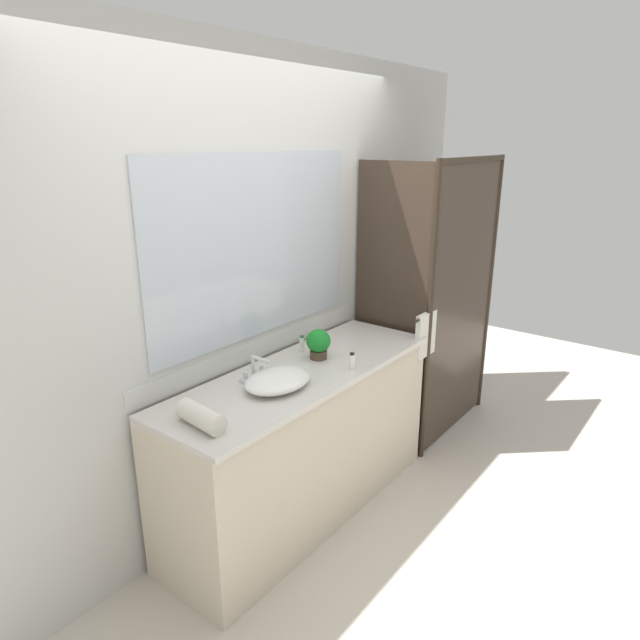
% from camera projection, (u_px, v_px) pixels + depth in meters
% --- Properties ---
extents(ground_plane, '(8.00, 8.00, 0.00)m').
position_uv_depth(ground_plane, '(305.00, 508.00, 3.31)').
color(ground_plane, beige).
extents(wall_back_with_mirror, '(4.40, 0.06, 2.60)m').
position_uv_depth(wall_back_with_mirror, '(255.00, 288.00, 3.11)').
color(wall_back_with_mirror, silver).
rests_on(wall_back_with_mirror, ground_plane).
extents(vanity_cabinet, '(1.80, 0.58, 0.90)m').
position_uv_depth(vanity_cabinet, '(303.00, 442.00, 3.18)').
color(vanity_cabinet, beige).
rests_on(vanity_cabinet, ground_plane).
extents(shower_enclosure, '(1.20, 0.59, 2.00)m').
position_uv_depth(shower_enclosure, '(441.00, 303.00, 3.85)').
color(shower_enclosure, '#2D2319').
rests_on(shower_enclosure, ground_plane).
extents(sink_basin, '(0.38, 0.29, 0.08)m').
position_uv_depth(sink_basin, '(278.00, 380.00, 2.81)').
color(sink_basin, white).
rests_on(sink_basin, vanity_cabinet).
extents(faucet, '(0.17, 0.14, 0.13)m').
position_uv_depth(faucet, '(255.00, 371.00, 2.91)').
color(faucet, silver).
rests_on(faucet, vanity_cabinet).
extents(potted_plant, '(0.14, 0.14, 0.17)m').
position_uv_depth(potted_plant, '(318.00, 343.00, 3.17)').
color(potted_plant, '#473828').
rests_on(potted_plant, vanity_cabinet).
extents(amenity_bottle_body_wash, '(0.03, 0.03, 0.09)m').
position_uv_depth(amenity_bottle_body_wash, '(316.00, 336.00, 3.43)').
color(amenity_bottle_body_wash, silver).
rests_on(amenity_bottle_body_wash, vanity_cabinet).
extents(amenity_bottle_lotion, '(0.03, 0.03, 0.10)m').
position_uv_depth(amenity_bottle_lotion, '(352.00, 362.00, 3.03)').
color(amenity_bottle_lotion, white).
rests_on(amenity_bottle_lotion, vanity_cabinet).
extents(amenity_bottle_conditioner, '(0.03, 0.03, 0.10)m').
position_uv_depth(amenity_bottle_conditioner, '(302.00, 344.00, 3.29)').
color(amenity_bottle_conditioner, white).
rests_on(amenity_bottle_conditioner, vanity_cabinet).
extents(rolled_towel_near_edge, '(0.12, 0.26, 0.10)m').
position_uv_depth(rolled_towel_near_edge, '(201.00, 417.00, 2.42)').
color(rolled_towel_near_edge, silver).
rests_on(rolled_towel_near_edge, vanity_cabinet).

